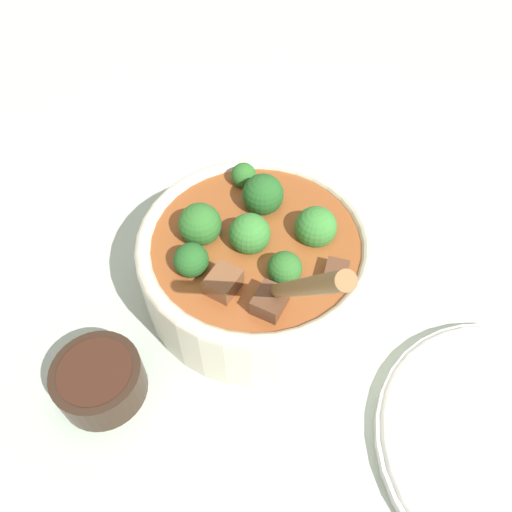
{
  "coord_description": "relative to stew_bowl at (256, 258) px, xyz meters",
  "views": [
    {
      "loc": [
        -0.05,
        -0.31,
        0.45
      ],
      "look_at": [
        0.0,
        0.0,
        0.05
      ],
      "focal_mm": 35.0,
      "sensor_mm": 36.0,
      "label": 1
    }
  ],
  "objects": [
    {
      "name": "condiment_bowl",
      "position": [
        -0.16,
        -0.1,
        -0.03
      ],
      "size": [
        0.08,
        0.08,
        0.04
      ],
      "color": "black",
      "rests_on": "ground_plane"
    },
    {
      "name": "ground_plane",
      "position": [
        0.0,
        0.0,
        -0.05
      ],
      "size": [
        4.0,
        4.0,
        0.0
      ],
      "primitive_type": "plane",
      "color": "#ADBCAD"
    },
    {
      "name": "stew_bowl",
      "position": [
        0.0,
        0.0,
        0.0
      ],
      "size": [
        0.24,
        0.3,
        0.26
      ],
      "color": "beige",
      "rests_on": "ground_plane"
    }
  ]
}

